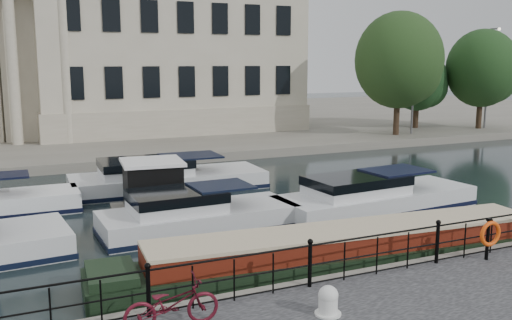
{
  "coord_description": "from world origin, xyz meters",
  "views": [
    {
      "loc": [
        -6.72,
        -13.75,
        6.02
      ],
      "look_at": [
        0.5,
        2.0,
        3.0
      ],
      "focal_mm": 40.0,
      "sensor_mm": 36.0,
      "label": 1
    }
  ],
  "objects": [
    {
      "name": "ground_plane",
      "position": [
        0.0,
        0.0,
        0.0
      ],
      "size": [
        160.0,
        160.0,
        0.0
      ],
      "primitive_type": "plane",
      "color": "black",
      "rests_on": "ground"
    },
    {
      "name": "far_bank",
      "position": [
        0.0,
        39.0,
        0.28
      ],
      "size": [
        120.0,
        42.0,
        0.55
      ],
      "primitive_type": "cube",
      "color": "#6B665B",
      "rests_on": "ground_plane"
    },
    {
      "name": "railing",
      "position": [
        0.0,
        -2.25,
        1.2
      ],
      "size": [
        24.14,
        0.14,
        1.22
      ],
      "color": "black",
      "rests_on": "near_quay"
    },
    {
      "name": "civic_building",
      "position": [
        -1.0,
        34.71,
        7.04
      ],
      "size": [
        53.55,
        31.84,
        16.85
      ],
      "color": "#ADA38C",
      "rests_on": "far_bank"
    },
    {
      "name": "lamp_posts",
      "position": [
        26.0,
        20.7,
        4.8
      ],
      "size": [
        8.24,
        1.55,
        8.07
      ],
      "color": "#59595B",
      "rests_on": "far_bank"
    },
    {
      "name": "bicycle",
      "position": [
        -3.7,
        -2.97,
        1.08
      ],
      "size": [
        2.03,
        0.76,
        1.06
      ],
      "primitive_type": "imported",
      "rotation": [
        0.0,
        0.0,
        1.54
      ],
      "color": "#4C0D19",
      "rests_on": "near_quay"
    },
    {
      "name": "mooring_bollard",
      "position": [
        -0.42,
        -3.78,
        0.86
      ],
      "size": [
        0.59,
        0.59,
        0.66
      ],
      "color": "silver",
      "rests_on": "near_quay"
    },
    {
      "name": "life_ring_post",
      "position": [
        5.46,
        -2.69,
        1.3
      ],
      "size": [
        0.73,
        0.2,
        1.19
      ],
      "color": "black",
      "rests_on": "near_quay"
    },
    {
      "name": "narrowboat",
      "position": [
        2.52,
        -0.25,
        0.37
      ],
      "size": [
        15.28,
        3.27,
        1.56
      ],
      "rotation": [
        0.0,
        0.0,
        -0.08
      ],
      "color": "black",
      "rests_on": "ground_plane"
    },
    {
      "name": "harbour_hut",
      "position": [
        -1.19,
        8.26,
        0.95
      ],
      "size": [
        3.51,
        3.04,
        2.2
      ],
      "rotation": [
        0.0,
        0.0,
        -0.11
      ],
      "color": "#6B665B",
      "rests_on": "ground_plane"
    },
    {
      "name": "cabin_cruisers",
      "position": [
        -2.21,
        7.48,
        0.37
      ],
      "size": [
        25.95,
        10.74,
        1.99
      ],
      "color": "silver",
      "rests_on": "ground_plane"
    },
    {
      "name": "trees",
      "position": [
        24.43,
        21.09,
        5.37
      ],
      "size": [
        14.9,
        8.52,
        9.1
      ],
      "color": "black",
      "rests_on": "far_bank"
    }
  ]
}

